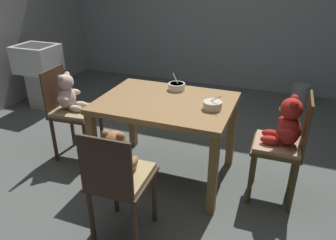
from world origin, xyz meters
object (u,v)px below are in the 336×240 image
Objects in this scene: teddy_chair_near_front at (118,170)px; sink_basin at (39,68)px; porridge_bowl_cream_near_right at (212,105)px; dining_table at (166,112)px; teddy_chair_near_left at (70,103)px; porridge_bowl_white_far_center at (177,86)px; metal_pail at (300,95)px; teddy_chair_near_right at (285,134)px.

sink_basin is at bearing 48.99° from teddy_chair_near_front.
dining_table is at bearing 174.78° from porridge_bowl_cream_near_right.
dining_table is at bearing -2.75° from teddy_chair_near_front.
porridge_bowl_white_far_center is (0.95, 0.28, 0.20)m from teddy_chair_near_left.
porridge_bowl_cream_near_right reaches higher than sink_basin.
porridge_bowl_white_far_center is 0.54× the size of metal_pail.
teddy_chair_near_front is 1.04× the size of sink_basin.
dining_table is 1.33× the size of sink_basin.
porridge_bowl_cream_near_right is (-0.55, -0.05, 0.17)m from teddy_chair_near_right.
porridge_bowl_white_far_center reaches higher than sink_basin.
porridge_bowl_white_far_center is (-0.39, 0.30, -0.00)m from porridge_bowl_cream_near_right.
teddy_chair_near_front is (-0.01, -0.81, -0.07)m from dining_table.
metal_pail is at bearing -94.96° from teddy_chair_near_right.
teddy_chair_near_left is at bearing -0.04° from teddy_chair_near_right.
teddy_chair_near_front is (0.94, -0.80, -0.00)m from teddy_chair_near_left.
teddy_chair_near_right is 0.58m from porridge_bowl_cream_near_right.
teddy_chair_near_right is at bearing -15.68° from sink_basin.
dining_table is 0.95m from teddy_chair_near_left.
teddy_chair_near_right is 1.08× the size of sink_basin.
teddy_chair_near_front is 5.76× the size of porridge_bowl_cream_near_right.
teddy_chair_near_right is at bearing 4.85° from porridge_bowl_cream_near_right.
teddy_chair_near_left is 1.01m from porridge_bowl_white_far_center.
teddy_chair_near_right is at bearing -51.41° from teddy_chair_near_front.
sink_basin is (-2.05, 0.59, -0.21)m from porridge_bowl_white_far_center.
dining_table is at bearing 0.02° from teddy_chair_near_right.
dining_table is 7.39× the size of porridge_bowl_white_far_center.
porridge_bowl_cream_near_right is 0.50m from porridge_bowl_white_far_center.
teddy_chair_near_left is 5.91× the size of porridge_bowl_white_far_center.
teddy_chair_near_left is at bearing -163.92° from porridge_bowl_white_far_center.
porridge_bowl_white_far_center is (-0.95, 0.26, 0.17)m from teddy_chair_near_right.
metal_pail is at bearing 59.53° from porridge_bowl_white_far_center.
teddy_chair_near_right reaches higher than teddy_chair_near_left.
dining_table is 1.28× the size of teddy_chair_near_front.
metal_pail is (1.11, 2.15, -0.48)m from dining_table.
metal_pail is (1.11, 1.88, -0.61)m from porridge_bowl_white_far_center.
teddy_chair_near_left is 1.23m from teddy_chair_near_front.
teddy_chair_near_front is 5.77× the size of porridge_bowl_white_far_center.
dining_table is 7.38× the size of porridge_bowl_cream_near_right.
porridge_bowl_cream_near_right reaches higher than metal_pail.
sink_basin is at bearing 137.87° from teddy_chair_near_left.
porridge_bowl_white_far_center is at bearing -120.47° from metal_pail.
teddy_chair_near_front is 3.12× the size of metal_pail.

